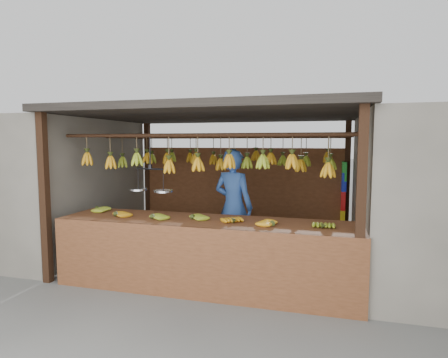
% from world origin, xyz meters
% --- Properties ---
extents(ground, '(80.00, 80.00, 0.00)m').
position_xyz_m(ground, '(0.00, 0.00, 0.00)').
color(ground, '#5B5B57').
extents(stall, '(4.30, 3.30, 2.40)m').
position_xyz_m(stall, '(0.00, 0.33, 1.97)').
color(stall, black).
rests_on(stall, ground).
extents(neighbor_left, '(3.00, 3.00, 2.30)m').
position_xyz_m(neighbor_left, '(-3.60, 0.00, 1.15)').
color(neighbor_left, slate).
rests_on(neighbor_left, ground).
extents(counter, '(3.91, 0.89, 0.96)m').
position_xyz_m(counter, '(0.14, -1.24, 0.72)').
color(counter, brown).
rests_on(counter, ground).
extents(hanging_bananas, '(3.53, 2.22, 0.39)m').
position_xyz_m(hanging_bananas, '(0.00, -0.00, 1.62)').
color(hanging_bananas, orange).
rests_on(hanging_bananas, ground).
extents(balance_scale, '(0.67, 0.33, 0.77)m').
position_xyz_m(balance_scale, '(-0.69, -1.00, 1.29)').
color(balance_scale, black).
rests_on(balance_scale, ground).
extents(vendor, '(0.76, 0.61, 1.80)m').
position_xyz_m(vendor, '(0.24, -0.03, 0.90)').
color(vendor, '#3359A5').
rests_on(vendor, ground).
extents(bag_bundles, '(0.08, 0.26, 1.21)m').
position_xyz_m(bag_bundles, '(1.94, 1.35, 0.99)').
color(bag_bundles, '#199926').
rests_on(bag_bundles, ground).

